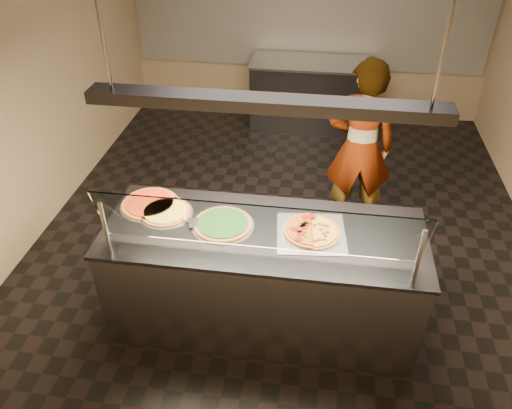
# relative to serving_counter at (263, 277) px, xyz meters

# --- Properties ---
(ground) EXTENTS (5.00, 6.00, 0.02)m
(ground) POSITION_rel_serving_counter_xyz_m (0.08, 1.20, -0.48)
(ground) COLOR black
(ground) RESTS_ON ground
(wall_back) EXTENTS (5.00, 0.02, 3.00)m
(wall_back) POSITION_rel_serving_counter_xyz_m (0.08, 4.21, 1.03)
(wall_back) COLOR #9A8663
(wall_back) RESTS_ON ground
(wall_front) EXTENTS (5.00, 0.02, 3.00)m
(wall_front) POSITION_rel_serving_counter_xyz_m (0.08, -1.81, 1.03)
(wall_front) COLOR #9A8663
(wall_front) RESTS_ON ground
(wall_left) EXTENTS (0.02, 6.00, 3.00)m
(wall_left) POSITION_rel_serving_counter_xyz_m (-2.43, 1.20, 1.03)
(wall_left) COLOR #9A8663
(wall_left) RESTS_ON ground
(tile_band) EXTENTS (4.90, 0.02, 1.20)m
(tile_band) POSITION_rel_serving_counter_xyz_m (0.08, 4.18, 0.83)
(tile_band) COLOR silver
(tile_band) RESTS_ON wall_back
(serving_counter) EXTENTS (2.41, 0.94, 0.93)m
(serving_counter) POSITION_rel_serving_counter_xyz_m (0.00, 0.00, 0.00)
(serving_counter) COLOR #B7B7BC
(serving_counter) RESTS_ON ground
(sneeze_guard) EXTENTS (2.17, 0.18, 0.54)m
(sneeze_guard) POSITION_rel_serving_counter_xyz_m (0.00, -0.34, 0.76)
(sneeze_guard) COLOR #B7B7BC
(sneeze_guard) RESTS_ON serving_counter
(perforated_tray) EXTENTS (0.55, 0.55, 0.01)m
(perforated_tray) POSITION_rel_serving_counter_xyz_m (0.35, 0.02, 0.47)
(perforated_tray) COLOR silver
(perforated_tray) RESTS_ON serving_counter
(half_pizza_pepperoni) EXTENTS (0.25, 0.43, 0.05)m
(half_pizza_pepperoni) POSITION_rel_serving_counter_xyz_m (0.25, 0.02, 0.50)
(half_pizza_pepperoni) COLOR brown
(half_pizza_pepperoni) RESTS_ON perforated_tray
(half_pizza_sausage) EXTENTS (0.25, 0.43, 0.04)m
(half_pizza_sausage) POSITION_rel_serving_counter_xyz_m (0.45, 0.02, 0.49)
(half_pizza_sausage) COLOR brown
(half_pizza_sausage) RESTS_ON perforated_tray
(pizza_spinach) EXTENTS (0.47, 0.47, 0.03)m
(pizza_spinach) POSITION_rel_serving_counter_xyz_m (-0.32, 0.03, 0.48)
(pizza_spinach) COLOR silver
(pizza_spinach) RESTS_ON serving_counter
(pizza_cheese) EXTENTS (0.42, 0.42, 0.03)m
(pizza_cheese) POSITION_rel_serving_counter_xyz_m (-0.79, 0.12, 0.48)
(pizza_cheese) COLOR silver
(pizza_cheese) RESTS_ON serving_counter
(pizza_tomato) EXTENTS (0.47, 0.47, 0.03)m
(pizza_tomato) POSITION_rel_serving_counter_xyz_m (-0.95, 0.21, 0.48)
(pizza_tomato) COLOR silver
(pizza_tomato) RESTS_ON serving_counter
(pizza_spatula) EXTENTS (0.23, 0.22, 0.02)m
(pizza_spatula) POSITION_rel_serving_counter_xyz_m (-0.58, 0.06, 0.49)
(pizza_spatula) COLOR #B7B7BC
(pizza_spatula) RESTS_ON pizza_spinach
(prep_table) EXTENTS (1.69, 0.74, 0.93)m
(prep_table) POSITION_rel_serving_counter_xyz_m (0.19, 3.75, 0.00)
(prep_table) COLOR #2C2C31
(prep_table) RESTS_ON ground
(worker) EXTENTS (0.68, 0.46, 1.79)m
(worker) POSITION_rel_serving_counter_xyz_m (0.75, 1.46, 0.43)
(worker) COLOR #393443
(worker) RESTS_ON ground
(heat_lamp_housing) EXTENTS (2.30, 0.18, 0.08)m
(heat_lamp_housing) POSITION_rel_serving_counter_xyz_m (0.00, 0.00, 1.48)
(heat_lamp_housing) COLOR #2C2C31
(heat_lamp_housing) RESTS_ON ceiling
(lamp_rod_left) EXTENTS (0.02, 0.02, 1.01)m
(lamp_rod_left) POSITION_rel_serving_counter_xyz_m (-1.00, 0.00, 2.03)
(lamp_rod_left) COLOR #B7B7BC
(lamp_rod_left) RESTS_ON ceiling
(lamp_rod_right) EXTENTS (0.02, 0.02, 1.01)m
(lamp_rod_right) POSITION_rel_serving_counter_xyz_m (1.00, 0.00, 2.03)
(lamp_rod_right) COLOR #B7B7BC
(lamp_rod_right) RESTS_ON ceiling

